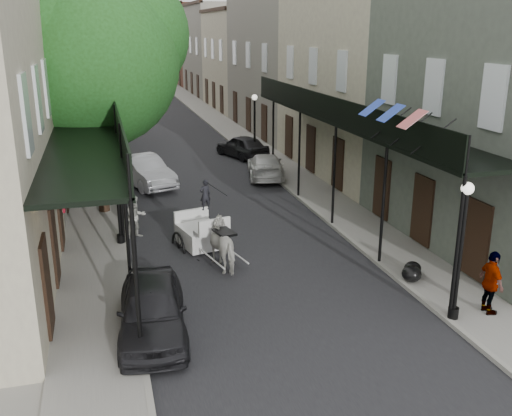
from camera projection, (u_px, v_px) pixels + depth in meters
ground at (282, 307)px, 15.90m from camera, size 140.00×140.00×0.00m
road at (180, 157)px, 34.29m from camera, size 8.00×90.00×0.01m
sidewalk_left at (94, 161)px, 33.02m from camera, size 2.20×90.00×0.12m
sidewalk_right at (260, 152)px, 35.53m from camera, size 2.20×90.00×0.12m
building_row_left at (34, 61)px, 39.74m from camera, size 5.00×80.00×10.50m
building_row_right at (270, 58)px, 44.07m from camera, size 5.00×80.00×10.50m
gallery_left at (92, 129)px, 19.89m from camera, size 2.20×18.05×4.88m
gallery_right at (345, 118)px, 22.30m from camera, size 2.20×18.05×4.88m
tree_near at (102, 53)px, 22.25m from camera, size 7.31×6.80×9.63m
tree_far at (99, 55)px, 35.30m from camera, size 6.45×6.00×8.61m
lamppost_right_near at (460, 250)px, 14.48m from camera, size 0.32×0.32×3.71m
lamppost_left at (117, 190)px, 19.77m from camera, size 0.32×0.32×3.71m
lamppost_right_far at (255, 126)px, 32.87m from camera, size 0.32×0.32×3.71m
horse at (226, 245)px, 18.33m from camera, size 1.24×1.99×1.56m
carriage at (196, 217)px, 20.29m from camera, size 1.91×2.53×2.61m
pedestrian_walking at (136, 217)px, 20.94m from camera, size 0.95×0.85×1.61m
pedestrian_sidewalk_left at (75, 178)px, 26.00m from camera, size 1.19×1.06×1.59m
pedestrian_sidewalk_right at (491, 283)px, 15.06m from camera, size 0.55×1.07×1.76m
car_left_near at (152, 309)px, 14.27m from camera, size 2.01×4.28×1.41m
car_left_mid at (144, 171)px, 27.90m from camera, size 2.98×4.77×1.48m
car_left_far at (111, 117)px, 45.71m from camera, size 2.12×4.53×1.25m
car_right_near at (266, 166)px, 29.49m from camera, size 2.61×4.56×1.25m
car_right_far at (242, 146)px, 34.07m from camera, size 2.86×4.31×1.36m
trash_bags at (412, 272)px, 17.33m from camera, size 0.86×1.01×0.50m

